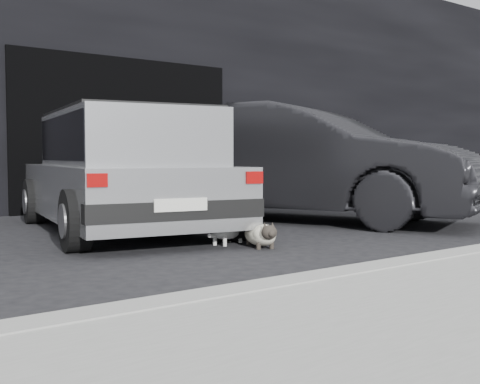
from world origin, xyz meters
TOP-DOWN VIEW (x-y plane):
  - ground at (0.00, 0.00)m, footprint 80.00×80.00m
  - building_facade at (1.00, 6.00)m, footprint 34.00×4.00m
  - garage_opening at (1.00, 3.99)m, footprint 4.00×0.10m
  - curb at (1.00, -2.60)m, footprint 18.00×0.25m
  - silver_hatchback at (-0.45, 1.15)m, footprint 2.52×4.22m
  - second_car at (2.19, 0.85)m, footprint 3.59×5.28m
  - cat_siamese at (0.06, -0.83)m, footprint 0.45×0.78m
  - cat_white at (-0.03, -0.42)m, footprint 0.69×0.41m

SIDE VIEW (x-z plane):
  - ground at x=0.00m, z-range 0.00..0.00m
  - curb at x=1.00m, z-range 0.00..0.12m
  - cat_siamese at x=0.06m, z-range -0.01..0.27m
  - cat_white at x=-0.03m, z-range 0.00..0.34m
  - silver_hatchback at x=-0.45m, z-range 0.07..1.53m
  - second_car at x=2.19m, z-range 0.00..1.65m
  - garage_opening at x=1.00m, z-range 0.00..2.60m
  - building_facade at x=1.00m, z-range 0.00..5.00m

